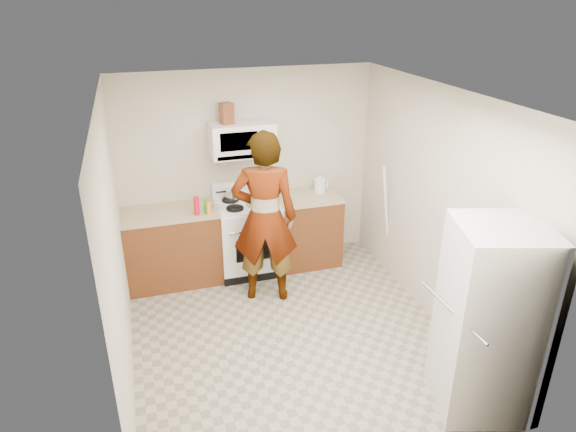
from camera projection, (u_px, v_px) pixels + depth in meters
name	position (u px, v px, depth m)	size (l,w,h in m)	color
floor	(290.00, 335.00, 5.41)	(3.60, 3.60, 0.00)	gray
back_wall	(248.00, 170.00, 6.47)	(3.20, 0.02, 2.50)	beige
right_wall	(436.00, 208.00, 5.33)	(0.02, 3.60, 2.50)	beige
cabinet_left	(173.00, 248.00, 6.25)	(1.12, 0.62, 0.90)	brown
counter_left	(169.00, 213.00, 6.06)	(1.14, 0.64, 0.04)	tan
cabinet_right	(306.00, 230.00, 6.71)	(0.80, 0.62, 0.90)	brown
counter_right	(307.00, 197.00, 6.52)	(0.82, 0.64, 0.04)	tan
gas_range	(248.00, 235.00, 6.48)	(0.76, 0.65, 1.13)	white
microwave	(242.00, 139.00, 6.10)	(0.76, 0.38, 0.40)	white
person	(265.00, 218.00, 5.70)	(0.73, 0.48, 2.01)	tan
fridge	(488.00, 320.00, 4.20)	(0.70, 0.70, 1.70)	silver
kettle	(320.00, 185.00, 6.61)	(0.15, 0.15, 0.18)	white
jug	(226.00, 113.00, 5.93)	(0.14, 0.14, 0.24)	brown
saucepan	(233.00, 193.00, 6.38)	(0.20, 0.20, 0.11)	silver
tray	(258.00, 203.00, 6.23)	(0.25, 0.16, 0.05)	silver
bottle_spray	(197.00, 206.00, 5.92)	(0.07, 0.07, 0.22)	red
bottle_hot_sauce	(209.00, 208.00, 5.94)	(0.05, 0.05, 0.15)	#FE9F1C
bottle_green_cap	(206.00, 207.00, 5.96)	(0.05, 0.05, 0.17)	#198E1A
pot_lid	(213.00, 208.00, 6.14)	(0.24, 0.24, 0.01)	silver
broom	(387.00, 218.00, 6.40)	(0.03, 0.03, 1.44)	white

